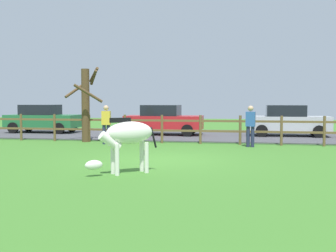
{
  "coord_description": "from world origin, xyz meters",
  "views": [
    {
      "loc": [
        2.72,
        -12.65,
        1.83
      ],
      "look_at": [
        0.1,
        0.7,
        1.01
      ],
      "focal_mm": 44.8,
      "sensor_mm": 36.0,
      "label": 1
    }
  ],
  "objects_px": {
    "bare_tree": "(86,102)",
    "parked_car_green": "(42,118)",
    "parked_car_silver": "(288,120)",
    "zebra": "(127,137)",
    "crow_on_grass": "(145,152)",
    "visitor_right_of_tree": "(106,123)",
    "parked_car_red": "(163,120)",
    "visitor_left_of_tree": "(250,124)"
  },
  "relations": [
    {
      "from": "bare_tree",
      "to": "crow_on_grass",
      "type": "height_order",
      "value": "bare_tree"
    },
    {
      "from": "parked_car_silver",
      "to": "zebra",
      "type": "bearing_deg",
      "value": -112.43
    },
    {
      "from": "crow_on_grass",
      "to": "visitor_left_of_tree",
      "type": "height_order",
      "value": "visitor_left_of_tree"
    },
    {
      "from": "parked_car_red",
      "to": "parked_car_silver",
      "type": "distance_m",
      "value": 6.36
    },
    {
      "from": "parked_car_green",
      "to": "visitor_left_of_tree",
      "type": "bearing_deg",
      "value": -22.96
    },
    {
      "from": "parked_car_silver",
      "to": "visitor_right_of_tree",
      "type": "xyz_separation_m",
      "value": [
        -7.83,
        -5.16,
        0.06
      ]
    },
    {
      "from": "zebra",
      "to": "parked_car_green",
      "type": "distance_m",
      "value": 14.37
    },
    {
      "from": "bare_tree",
      "to": "parked_car_red",
      "type": "xyz_separation_m",
      "value": [
        2.74,
        3.83,
        -0.92
      ]
    },
    {
      "from": "parked_car_red",
      "to": "visitor_right_of_tree",
      "type": "distance_m",
      "value": 4.91
    },
    {
      "from": "bare_tree",
      "to": "parked_car_red",
      "type": "height_order",
      "value": "bare_tree"
    },
    {
      "from": "parked_car_red",
      "to": "zebra",
      "type": "bearing_deg",
      "value": -82.87
    },
    {
      "from": "parked_car_red",
      "to": "crow_on_grass",
      "type": "bearing_deg",
      "value": -82.81
    },
    {
      "from": "zebra",
      "to": "parked_car_green",
      "type": "bearing_deg",
      "value": 125.85
    },
    {
      "from": "visitor_left_of_tree",
      "to": "crow_on_grass",
      "type": "bearing_deg",
      "value": -136.91
    },
    {
      "from": "crow_on_grass",
      "to": "parked_car_red",
      "type": "bearing_deg",
      "value": 97.19
    },
    {
      "from": "parked_car_red",
      "to": "visitor_right_of_tree",
      "type": "height_order",
      "value": "visitor_right_of_tree"
    },
    {
      "from": "visitor_left_of_tree",
      "to": "bare_tree",
      "type": "bearing_deg",
      "value": 173.74
    },
    {
      "from": "zebra",
      "to": "visitor_right_of_tree",
      "type": "height_order",
      "value": "visitor_right_of_tree"
    },
    {
      "from": "bare_tree",
      "to": "visitor_left_of_tree",
      "type": "bearing_deg",
      "value": -6.26
    },
    {
      "from": "bare_tree",
      "to": "parked_car_green",
      "type": "height_order",
      "value": "bare_tree"
    },
    {
      "from": "bare_tree",
      "to": "parked_car_green",
      "type": "distance_m",
      "value": 5.96
    },
    {
      "from": "crow_on_grass",
      "to": "parked_car_silver",
      "type": "bearing_deg",
      "value": 57.44
    },
    {
      "from": "parked_car_silver",
      "to": "visitor_right_of_tree",
      "type": "relative_size",
      "value": 2.45
    },
    {
      "from": "parked_car_silver",
      "to": "visitor_left_of_tree",
      "type": "xyz_separation_m",
      "value": [
        -1.86,
        -5.11,
        0.06
      ]
    },
    {
      "from": "bare_tree",
      "to": "parked_car_red",
      "type": "bearing_deg",
      "value": 54.47
    },
    {
      "from": "visitor_left_of_tree",
      "to": "parked_car_silver",
      "type": "bearing_deg",
      "value": 69.99
    },
    {
      "from": "bare_tree",
      "to": "parked_car_green",
      "type": "bearing_deg",
      "value": 136.28
    },
    {
      "from": "bare_tree",
      "to": "zebra",
      "type": "distance_m",
      "value": 8.69
    },
    {
      "from": "crow_on_grass",
      "to": "visitor_right_of_tree",
      "type": "bearing_deg",
      "value": 127.8
    },
    {
      "from": "parked_car_green",
      "to": "visitor_right_of_tree",
      "type": "relative_size",
      "value": 2.45
    },
    {
      "from": "zebra",
      "to": "crow_on_grass",
      "type": "relative_size",
      "value": 7.39
    },
    {
      "from": "visitor_left_of_tree",
      "to": "visitor_right_of_tree",
      "type": "distance_m",
      "value": 5.97
    },
    {
      "from": "crow_on_grass",
      "to": "visitor_right_of_tree",
      "type": "relative_size",
      "value": 0.13
    },
    {
      "from": "crow_on_grass",
      "to": "parked_car_green",
      "type": "height_order",
      "value": "parked_car_green"
    },
    {
      "from": "parked_car_red",
      "to": "visitor_right_of_tree",
      "type": "xyz_separation_m",
      "value": [
        -1.49,
        -4.67,
        0.06
      ]
    },
    {
      "from": "bare_tree",
      "to": "parked_car_green",
      "type": "xyz_separation_m",
      "value": [
        -4.25,
        4.07,
        -0.92
      ]
    },
    {
      "from": "crow_on_grass",
      "to": "bare_tree",
      "type": "bearing_deg",
      "value": 132.65
    },
    {
      "from": "parked_car_red",
      "to": "parked_car_silver",
      "type": "relative_size",
      "value": 1.0
    },
    {
      "from": "zebra",
      "to": "parked_car_red",
      "type": "xyz_separation_m",
      "value": [
        -1.43,
        11.42,
        -0.08
      ]
    },
    {
      "from": "bare_tree",
      "to": "parked_car_silver",
      "type": "xyz_separation_m",
      "value": [
        9.08,
        4.32,
        -0.92
      ]
    },
    {
      "from": "zebra",
      "to": "parked_car_silver",
      "type": "relative_size",
      "value": 0.4
    },
    {
      "from": "bare_tree",
      "to": "parked_car_silver",
      "type": "relative_size",
      "value": 0.83
    }
  ]
}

